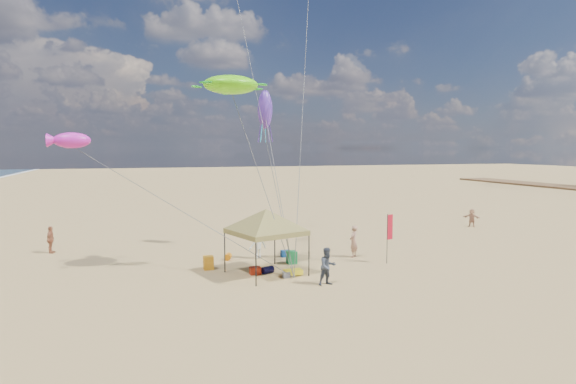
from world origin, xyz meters
name	(u,v)px	position (x,y,z in m)	size (l,w,h in m)	color
ground	(307,280)	(0.00, 0.00, 0.00)	(280.00, 280.00, 0.00)	tan
canopy_tent	(266,212)	(-1.56, 1.73, 3.17)	(5.91, 5.91, 3.81)	black
feather_flag	(389,230)	(5.48, 1.88, 1.85)	(0.41, 0.14, 2.75)	black
cooler_red	(255,271)	(-2.10, 1.86, 0.19)	(0.54, 0.38, 0.38)	#AC230D
cooler_blue	(286,253)	(0.56, 5.15, 0.19)	(0.54, 0.38, 0.38)	#124593
bag_navy	(268,270)	(-1.46, 1.85, 0.18)	(0.36, 0.36, 0.60)	#0E0C38
bag_orange	(228,257)	(-2.80, 5.41, 0.18)	(0.36, 0.36, 0.60)	orange
chair_green	(292,257)	(0.35, 3.43, 0.35)	(0.50, 0.50, 0.70)	#167A3A
chair_yellow	(208,263)	(-4.19, 3.59, 0.35)	(0.50, 0.50, 0.70)	orange
crate_grey	(286,275)	(-0.82, 0.78, 0.14)	(0.34, 0.30, 0.28)	slate
beach_cart	(293,272)	(-0.39, 1.00, 0.20)	(0.90, 0.50, 0.24)	yellow
person_near_a	(354,241)	(4.28, 3.84, 0.92)	(0.67, 0.44, 1.85)	tan
person_near_b	(328,266)	(0.62, -1.01, 0.88)	(0.85, 0.67, 1.76)	#3B4250
person_near_c	(258,244)	(-1.10, 5.24, 0.82)	(1.06, 0.61, 1.64)	silver
person_far_a	(51,240)	(-12.64, 10.46, 0.82)	(0.96, 0.40, 1.64)	#AF6743
person_far_c	(472,218)	(18.13, 10.76, 0.73)	(1.35, 0.43, 1.45)	tan
turtle_kite	(231,85)	(-3.12, 2.48, 9.42)	(2.72, 2.18, 0.91)	#5FEC0D
fish_kite	(72,140)	(-10.60, 4.46, 6.70)	(1.74, 0.87, 0.77)	#D420B7
squid_kite	(265,110)	(0.08, 7.81, 8.70)	(0.91, 0.91, 2.37)	#5C32AE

